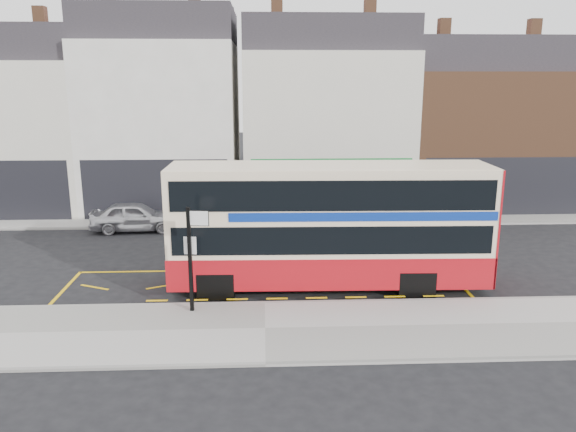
{
  "coord_description": "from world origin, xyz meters",
  "views": [
    {
      "loc": [
        -0.01,
        -17.29,
        7.17
      ],
      "look_at": [
        0.86,
        2.0,
        2.42
      ],
      "focal_mm": 35.0,
      "sensor_mm": 36.0,
      "label": 1
    }
  ],
  "objects_px": {
    "car_silver": "(135,216)",
    "street_tree_right": "(336,151)",
    "double_decker_bus": "(330,225)",
    "car_grey": "(297,214)",
    "car_white": "(401,215)",
    "bus_stop_post": "(192,250)"
  },
  "relations": [
    {
      "from": "car_silver",
      "to": "car_white",
      "type": "distance_m",
      "value": 12.84
    },
    {
      "from": "car_silver",
      "to": "car_grey",
      "type": "height_order",
      "value": "car_silver"
    },
    {
      "from": "car_silver",
      "to": "double_decker_bus",
      "type": "bearing_deg",
      "value": -136.6
    },
    {
      "from": "bus_stop_post",
      "to": "car_silver",
      "type": "bearing_deg",
      "value": 118.04
    },
    {
      "from": "double_decker_bus",
      "to": "street_tree_right",
      "type": "xyz_separation_m",
      "value": [
        1.62,
        11.21,
        1.09
      ]
    },
    {
      "from": "double_decker_bus",
      "to": "street_tree_right",
      "type": "height_order",
      "value": "street_tree_right"
    },
    {
      "from": "double_decker_bus",
      "to": "car_silver",
      "type": "bearing_deg",
      "value": 138.17
    },
    {
      "from": "bus_stop_post",
      "to": "street_tree_right",
      "type": "xyz_separation_m",
      "value": [
        6.09,
        13.4,
        1.27
      ]
    },
    {
      "from": "double_decker_bus",
      "to": "car_grey",
      "type": "distance_m",
      "value": 8.49
    },
    {
      "from": "car_silver",
      "to": "car_grey",
      "type": "distance_m",
      "value": 7.82
    },
    {
      "from": "car_white",
      "to": "bus_stop_post",
      "type": "bearing_deg",
      "value": 151.59
    },
    {
      "from": "double_decker_bus",
      "to": "street_tree_right",
      "type": "relative_size",
      "value": 2.2
    },
    {
      "from": "car_silver",
      "to": "car_grey",
      "type": "relative_size",
      "value": 1.05
    },
    {
      "from": "car_grey",
      "to": "car_white",
      "type": "relative_size",
      "value": 0.8
    },
    {
      "from": "double_decker_bus",
      "to": "car_white",
      "type": "distance_m",
      "value": 8.86
    },
    {
      "from": "double_decker_bus",
      "to": "bus_stop_post",
      "type": "height_order",
      "value": "double_decker_bus"
    },
    {
      "from": "car_silver",
      "to": "car_white",
      "type": "height_order",
      "value": "car_white"
    },
    {
      "from": "double_decker_bus",
      "to": "car_silver",
      "type": "height_order",
      "value": "double_decker_bus"
    },
    {
      "from": "car_silver",
      "to": "street_tree_right",
      "type": "height_order",
      "value": "street_tree_right"
    },
    {
      "from": "car_silver",
      "to": "street_tree_right",
      "type": "relative_size",
      "value": 0.84
    },
    {
      "from": "car_silver",
      "to": "bus_stop_post",
      "type": "bearing_deg",
      "value": -161.95
    },
    {
      "from": "car_grey",
      "to": "car_white",
      "type": "distance_m",
      "value": 5.08
    }
  ]
}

